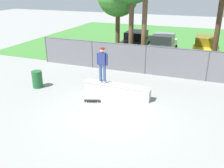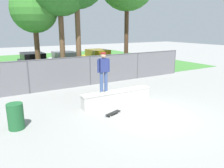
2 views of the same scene
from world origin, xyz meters
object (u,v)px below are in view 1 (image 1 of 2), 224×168
skateboard (92,101)px  trash_bin (37,79)px  car_black (136,41)px  skateboarder (102,64)px  car_white (163,45)px  car_yellow (206,47)px  concrete_ledge (117,90)px

skateboard → trash_bin: size_ratio=0.87×
skateboard → car_black: car_black is taller
skateboarder → car_white: 9.20m
skateboarder → car_black: bearing=96.2°
skateboarder → trash_bin: bearing=-174.2°
skateboard → car_yellow: (4.77, 10.50, 0.77)m
skateboarder → car_black: skateboarder is taller
car_yellow → trash_bin: (-8.43, -9.87, -0.37)m
car_black → car_white: (2.42, -0.59, 0.00)m
skateboarder → skateboard: 1.91m
concrete_ledge → skateboarder: bearing=-174.9°
concrete_ledge → skateboard: (-0.86, -1.09, -0.26)m
concrete_ledge → car_white: car_white is taller
skateboarder → skateboard: (-0.12, -1.02, -1.61)m
trash_bin → skateboard: bearing=-9.8°
concrete_ledge → skateboard: bearing=-128.4°
skateboard → concrete_ledge: bearing=51.6°
concrete_ledge → trash_bin: (-4.52, -0.45, 0.14)m
car_yellow → skateboarder: bearing=-116.1°
concrete_ledge → skateboard: size_ratio=4.34×
concrete_ledge → car_white: (0.64, 8.99, 0.51)m
concrete_ledge → skateboard: concrete_ledge is taller
car_black → trash_bin: car_black is taller
skateboarder → car_white: (1.38, 9.05, -0.85)m
car_white → car_yellow: (3.27, 0.43, 0.00)m
skateboarder → car_black: (-1.04, 9.64, -0.85)m
skateboarder → trash_bin: (-3.78, -0.39, -1.21)m
skateboard → skateboarder: bearing=83.2°
concrete_ledge → trash_bin: trash_bin is taller
skateboard → car_yellow: bearing=65.6°
skateboarder → car_black: 9.73m
skateboarder → concrete_ledge: bearing=5.1°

